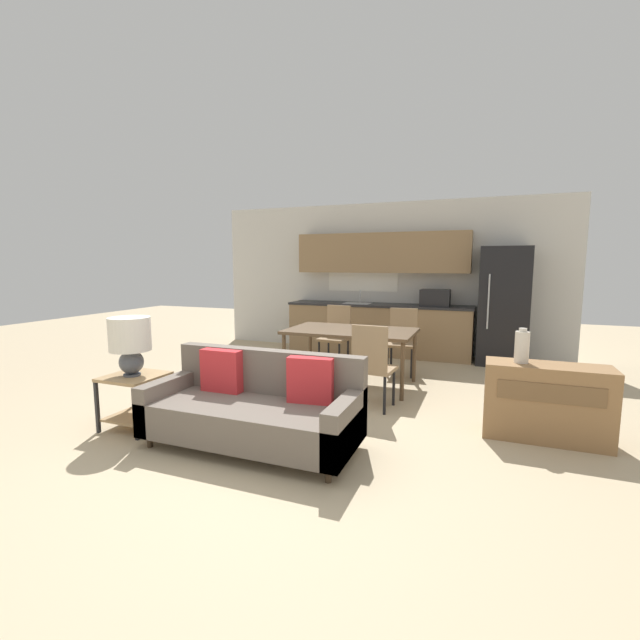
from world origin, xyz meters
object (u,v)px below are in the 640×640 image
dining_chair_far_right (402,338)px  dining_chair_far_left (336,333)px  refrigerator (503,306)px  vase (522,347)px  dining_table (351,334)px  dining_chair_near_right (373,363)px  table_lamp (130,340)px  credenza (546,402)px  side_table (135,392)px  couch (256,408)px

dining_chair_far_right → dining_chair_far_left: bearing=173.6°
refrigerator → vase: refrigerator is taller
dining_table → dining_chair_near_right: (0.53, -0.88, -0.16)m
dining_chair_far_left → dining_chair_near_right: bearing=-54.2°
table_lamp → vase: size_ratio=1.77×
credenza → vase: size_ratio=3.29×
table_lamp → dining_chair_far_left: size_ratio=0.60×
vase → refrigerator: bearing=91.4°
side_table → dining_chair_near_right: 2.45m
vase → dining_chair_near_right: bearing=172.3°
credenza → dining_chair_near_right: size_ratio=1.11×
side_table → vase: 3.71m
dining_chair_far_right → table_lamp: bearing=-126.7°
vase → credenza: bearing=-0.9°
couch → vase: vase is taller
vase → dining_chair_near_right: vase is taller
dining_chair_near_right → couch: bearing=64.3°
dining_chair_near_right → dining_chair_far_right: bearing=-85.4°
credenza → vase: 0.55m
dining_chair_far_left → dining_chair_far_right: size_ratio=1.00×
vase → dining_table: bearing=151.5°
dining_table → dining_chair_far_left: (-0.52, 0.90, -0.16)m
couch → dining_chair_near_right: dining_chair_near_right is taller
table_lamp → dining_chair_far_right: bearing=56.4°
dining_chair_far_left → credenza: bearing=-30.7°
refrigerator → dining_chair_near_right: (-1.38, -2.91, -0.41)m
vase → couch: bearing=-154.1°
couch → dining_chair_far_left: 3.06m
couch → credenza: size_ratio=1.77×
couch → vase: size_ratio=5.83×
refrigerator → table_lamp: (-3.42, -4.28, -0.06)m
vase → dining_chair_near_right: 1.50m
dining_table → vase: size_ratio=5.16×
couch → dining_chair_far_right: bearing=76.0°
refrigerator → dining_chair_near_right: 3.24m
table_lamp → dining_chair_near_right: 2.49m
dining_chair_far_right → vase: bearing=-56.0°
dining_chair_far_right → dining_chair_near_right: 1.72m
dining_chair_near_right → dining_table: bearing=-54.4°
side_table → dining_chair_far_left: bearing=72.4°
side_table → credenza: credenza is taller
side_table → dining_table: bearing=55.7°
dining_chair_far_left → refrigerator: bearing=30.2°
refrigerator → couch: bearing=-116.9°
couch → table_lamp: table_lamp is taller
dining_table → dining_chair_far_right: size_ratio=1.74×
table_lamp → dining_chair_far_left: table_lamp is taller
couch → credenza: 2.64m
dining_table → dining_chair_far_left: size_ratio=1.74×
table_lamp → credenza: 3.94m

